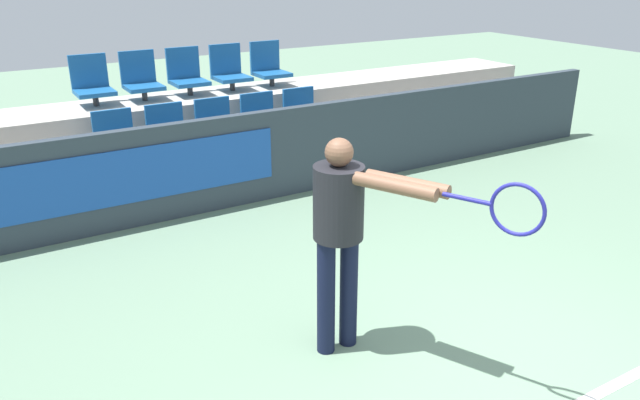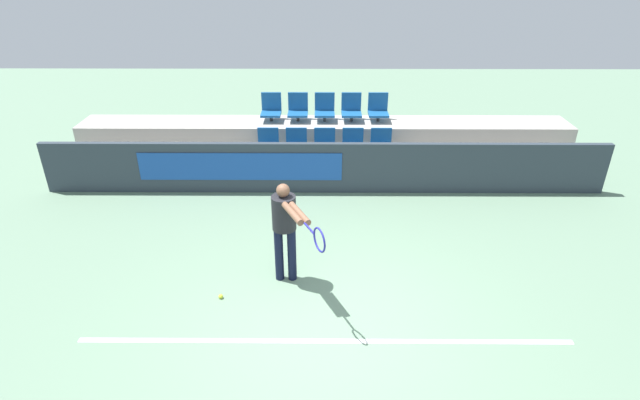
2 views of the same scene
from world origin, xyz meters
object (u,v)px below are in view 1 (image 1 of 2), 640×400
Objects in this scene: stadium_chair_7 at (187,75)px; stadium_chair_6 at (141,79)px; stadium_chair_2 at (217,128)px; stadium_chair_3 at (261,121)px; stadium_chair_0 at (117,142)px; stadium_chair_4 at (303,115)px; stadium_chair_1 at (169,134)px; stadium_chair_9 at (269,67)px; tennis_player at (347,224)px; stadium_chair_5 at (92,84)px; stadium_chair_8 at (229,71)px.

stadium_chair_6 is at bearing 180.00° from stadium_chair_7.
stadium_chair_2 and stadium_chair_3 have the same top height.
stadium_chair_7 is (1.20, 0.96, 0.49)m from stadium_chair_0.
stadium_chair_4 is 1.61m from stadium_chair_7.
stadium_chair_1 is 1.00× the size of stadium_chair_4.
tennis_player is (-1.76, -4.68, -0.23)m from stadium_chair_9.
tennis_player is (0.64, -4.68, -0.23)m from stadium_chair_5.
stadium_chair_7 is (-0.60, 0.96, 0.49)m from stadium_chair_3.
stadium_chair_5 is at bearing 151.93° from stadium_chair_3.
stadium_chair_5 is 2.39m from stadium_chair_9.
stadium_chair_1 and stadium_chair_4 have the same top height.
stadium_chair_5 is 1.00× the size of stadium_chair_9.
stadium_chair_0 and stadium_chair_1 have the same top height.
stadium_chair_3 is (0.60, 0.00, 0.00)m from stadium_chair_2.
stadium_chair_0 is 1.00× the size of stadium_chair_8.
stadium_chair_0 is 1.00× the size of stadium_chair_2.
stadium_chair_5 reaches higher than stadium_chair_1.
stadium_chair_8 is 0.37× the size of tennis_player.
tennis_player is (-0.56, -4.68, -0.23)m from stadium_chair_7.
stadium_chair_7 is 4.72m from tennis_player.
stadium_chair_1 is 2.09m from stadium_chair_9.
stadium_chair_6 reaches higher than stadium_chair_2.
stadium_chair_0 is 1.20m from stadium_chair_2.
stadium_chair_3 is 1.00× the size of stadium_chair_7.
stadium_chair_7 reaches higher than stadium_chair_0.
stadium_chair_4 is 4.13m from tennis_player.
stadium_chair_2 is 3.78m from tennis_player.
stadium_chair_8 is at bearing 90.00° from stadium_chair_3.
stadium_chair_8 reaches higher than stadium_chair_1.
stadium_chair_6 is at bearing 180.00° from stadium_chair_9.
stadium_chair_9 is at bearing 43.79° from tennis_player.
stadium_chair_6 reaches higher than stadium_chair_4.
stadium_chair_8 is 4.83m from tennis_player.
stadium_chair_3 is 1.61m from stadium_chair_6.
stadium_chair_3 is at bearing 0.00° from stadium_chair_2.
stadium_chair_0 is 1.80m from stadium_chair_3.
stadium_chair_2 is 1.61m from stadium_chair_5.
stadium_chair_0 is 1.00× the size of stadium_chair_4.
stadium_chair_4 is 2.09m from stadium_chair_6.
stadium_chair_8 is (0.60, 0.96, 0.49)m from stadium_chair_2.
stadium_chair_5 is 1.00× the size of stadium_chair_6.
stadium_chair_3 is at bearing -38.66° from stadium_chair_6.
stadium_chair_0 is 3.79m from tennis_player.
stadium_chair_2 is at bearing -57.99° from stadium_chair_6.
stadium_chair_6 is at bearing 57.99° from stadium_chair_0.
stadium_chair_8 is at bearing 28.07° from stadium_chair_0.
tennis_player is at bearing -110.58° from stadium_chair_9.
stadium_chair_5 is (0.00, 0.96, 0.49)m from stadium_chair_0.
tennis_player is (0.04, -4.68, -0.23)m from stadium_chair_6.
stadium_chair_7 and stadium_chair_8 have the same top height.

